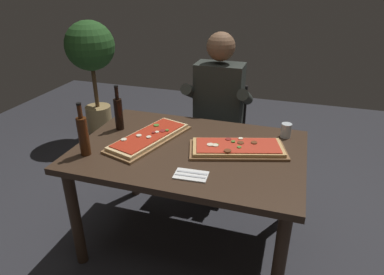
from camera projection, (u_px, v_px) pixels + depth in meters
ground_plane at (190, 239)px, 2.44m from camera, size 6.40×6.40×0.00m
dining_table at (190, 161)px, 2.16m from camera, size 1.40×0.96×0.74m
pizza_rectangular_front at (237, 148)px, 2.07m from camera, size 0.63×0.42×0.05m
pizza_rectangular_left at (149, 137)px, 2.21m from camera, size 0.41×0.66×0.05m
wine_bottle_dark at (83, 135)px, 1.99m from camera, size 0.06×0.06×0.33m
oil_bottle_amber at (119, 113)px, 2.33m from camera, size 0.06×0.06×0.31m
tumbler_near_camera at (286, 130)px, 2.24m from camera, size 0.07×0.07×0.09m
napkin_cutlery_set at (191, 175)px, 1.83m from camera, size 0.19×0.12×0.01m
diner_chair at (220, 130)px, 2.96m from camera, size 0.44×0.44×0.87m
seated_diner at (217, 107)px, 2.75m from camera, size 0.53×0.41×1.33m
potted_plant_corner at (92, 60)px, 3.60m from camera, size 0.52×0.52×1.30m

